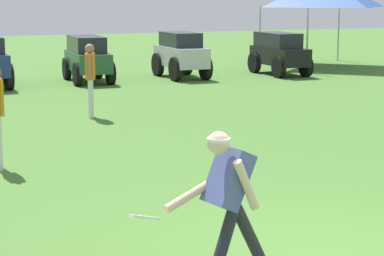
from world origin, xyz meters
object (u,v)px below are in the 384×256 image
frisbee_in_flight (144,217)px  parked_car_slot_f (181,54)px  parked_car_slot_e (87,57)px  teammate_near_sideline (90,73)px  frisbee_thrower (229,196)px  parked_car_slot_g (279,52)px

frisbee_in_flight → parked_car_slot_f: 16.78m
parked_car_slot_e → teammate_near_sideline: bearing=-103.6°
frisbee_thrower → parked_car_slot_e: (2.62, 15.61, -0.07)m
teammate_near_sideline → parked_car_slot_g: bearing=37.4°
teammate_near_sideline → parked_car_slot_g: size_ratio=0.65×
teammate_near_sideline → parked_car_slot_f: bearing=54.4°
parked_car_slot_e → parked_car_slot_f: 2.94m
parked_car_slot_e → parked_car_slot_f: bearing=-1.1°
parked_car_slot_e → parked_car_slot_g: size_ratio=1.02×
parked_car_slot_g → teammate_near_sideline: bearing=-142.6°
parked_car_slot_g → parked_car_slot_e: bearing=176.3°
frisbee_thrower → frisbee_in_flight: size_ratio=3.74×
teammate_near_sideline → parked_car_slot_f: 7.67m
frisbee_in_flight → parked_car_slot_g: (9.60, 15.18, 0.04)m
frisbee_in_flight → parked_car_slot_e: 15.95m
parked_car_slot_f → parked_car_slot_e: bearing=178.9°
frisbee_in_flight → parked_car_slot_e: parked_car_slot_e is taller
teammate_near_sideline → parked_car_slot_f: teammate_near_sideline is taller
frisbee_thrower → parked_car_slot_f: (5.56, 15.55, -0.05)m
frisbee_thrower → teammate_near_sideline: size_ratio=0.90×
frisbee_in_flight → teammate_near_sideline: bearing=78.4°
parked_car_slot_f → teammate_near_sideline: bearing=-125.6°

